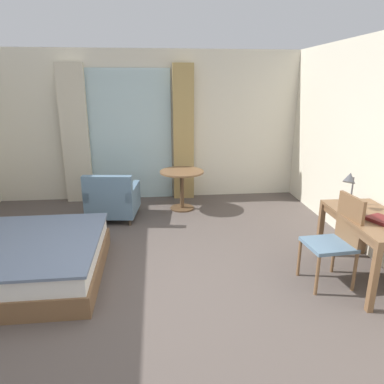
{
  "coord_description": "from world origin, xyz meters",
  "views": [
    {
      "loc": [
        0.13,
        -3.25,
        2.1
      ],
      "look_at": [
        0.54,
        0.76,
        0.87
      ],
      "focal_mm": 33.17,
      "sensor_mm": 36.0,
      "label": 1
    }
  ],
  "objects": [
    {
      "name": "ground",
      "position": [
        0.0,
        0.0,
        -0.05
      ],
      "size": [
        6.21,
        7.4,
        0.1
      ],
      "primitive_type": "cube",
      "color": "#564C47"
    },
    {
      "name": "wall_back",
      "position": [
        0.0,
        3.44,
        1.35
      ],
      "size": [
        5.81,
        0.12,
        2.7
      ],
      "primitive_type": "cube",
      "color": "silver",
      "rests_on": "ground"
    },
    {
      "name": "balcony_glass_door",
      "position": [
        -0.33,
        3.36,
        1.19
      ],
      "size": [
        1.5,
        0.02,
        2.37
      ],
      "primitive_type": "cube",
      "color": "silver",
      "rests_on": "ground"
    },
    {
      "name": "curtain_panel_left",
      "position": [
        -1.3,
        3.26,
        1.23
      ],
      "size": [
        0.47,
        0.1,
        2.46
      ],
      "primitive_type": "cube",
      "color": "beige",
      "rests_on": "ground"
    },
    {
      "name": "curtain_panel_right",
      "position": [
        0.64,
        3.26,
        1.23
      ],
      "size": [
        0.38,
        0.1,
        2.46
      ],
      "primitive_type": "cube",
      "color": "tan",
      "rests_on": "ground"
    },
    {
      "name": "writing_desk",
      "position": [
        2.43,
        0.08,
        0.65
      ],
      "size": [
        0.67,
        1.25,
        0.74
      ],
      "color": "brown",
      "rests_on": "ground"
    },
    {
      "name": "desk_chair",
      "position": [
        2.02,
        0.05,
        0.54
      ],
      "size": [
        0.5,
        0.47,
        0.99
      ],
      "color": "slate",
      "rests_on": "ground"
    },
    {
      "name": "desk_lamp",
      "position": [
        2.3,
        0.41,
        1.05
      ],
      "size": [
        0.28,
        0.28,
        0.45
      ],
      "color": "#4C4C51",
      "rests_on": "writing_desk"
    },
    {
      "name": "closed_book",
      "position": [
        2.44,
        -0.08,
        0.76
      ],
      "size": [
        0.32,
        0.38,
        0.04
      ],
      "primitive_type": "cube",
      "rotation": [
        0.0,
        0.0,
        0.36
      ],
      "color": "maroon",
      "rests_on": "writing_desk"
    },
    {
      "name": "armchair_by_window",
      "position": [
        -0.59,
        2.25,
        0.32
      ],
      "size": [
        0.83,
        0.86,
        0.79
      ],
      "color": "slate",
      "rests_on": "ground"
    },
    {
      "name": "round_cafe_table",
      "position": [
        0.56,
        2.62,
        0.51
      ],
      "size": [
        0.75,
        0.75,
        0.68
      ],
      "color": "brown",
      "rests_on": "ground"
    }
  ]
}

